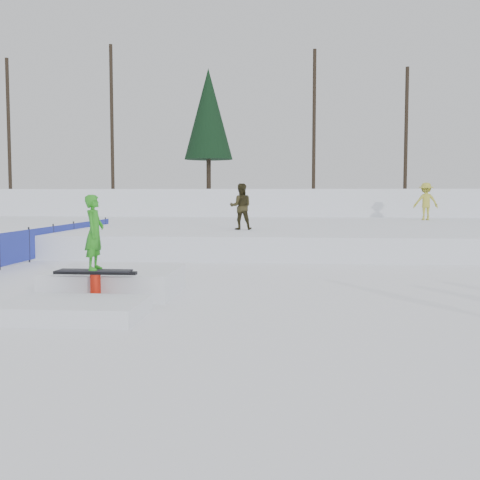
# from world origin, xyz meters

# --- Properties ---
(ground) EXTENTS (120.00, 120.00, 0.00)m
(ground) POSITION_xyz_m (0.00, 0.00, 0.00)
(ground) COLOR white
(snow_berm) EXTENTS (60.00, 14.00, 2.40)m
(snow_berm) POSITION_xyz_m (0.00, 30.00, 1.20)
(snow_berm) COLOR white
(snow_berm) RESTS_ON ground
(snow_midrise) EXTENTS (50.00, 18.00, 0.80)m
(snow_midrise) POSITION_xyz_m (0.00, 16.00, 0.40)
(snow_midrise) COLOR white
(snow_midrise) RESTS_ON ground
(safety_fence) EXTENTS (0.05, 16.00, 1.10)m
(safety_fence) POSITION_xyz_m (-6.50, 6.60, 0.55)
(safety_fence) COLOR #222D9A
(safety_fence) RESTS_ON ground
(treeline) EXTENTS (40.24, 4.22, 10.50)m
(treeline) POSITION_xyz_m (6.18, 28.28, 7.45)
(treeline) COLOR black
(treeline) RESTS_ON snow_berm
(walker_olive) EXTENTS (0.91, 0.75, 1.71)m
(walker_olive) POSITION_xyz_m (-0.27, 10.82, 1.65)
(walker_olive) COLOR #2B2712
(walker_olive) RESTS_ON snow_midrise
(walker_ygreen) EXTENTS (1.23, 0.72, 1.88)m
(walker_ygreen) POSITION_xyz_m (8.29, 19.68, 1.74)
(walker_ygreen) COLOR gold
(walker_ygreen) RESTS_ON snow_midrise
(jib_rail_feature) EXTENTS (2.60, 4.40, 2.11)m
(jib_rail_feature) POSITION_xyz_m (-2.07, 0.32, 0.30)
(jib_rail_feature) COLOR white
(jib_rail_feature) RESTS_ON ground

